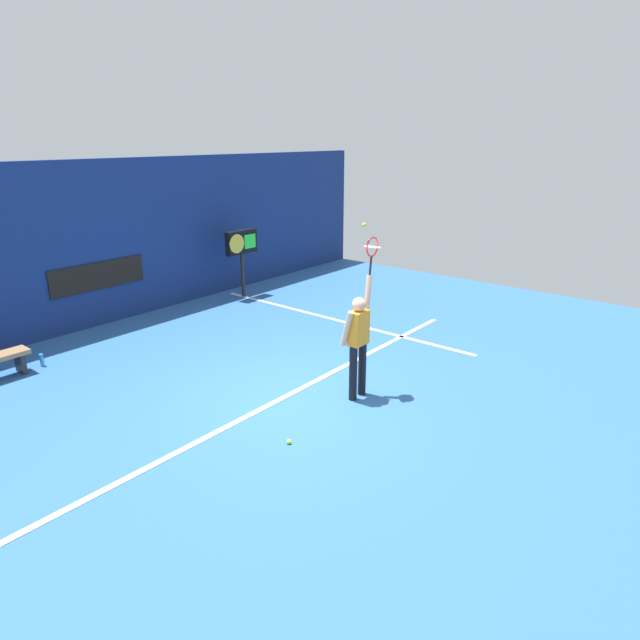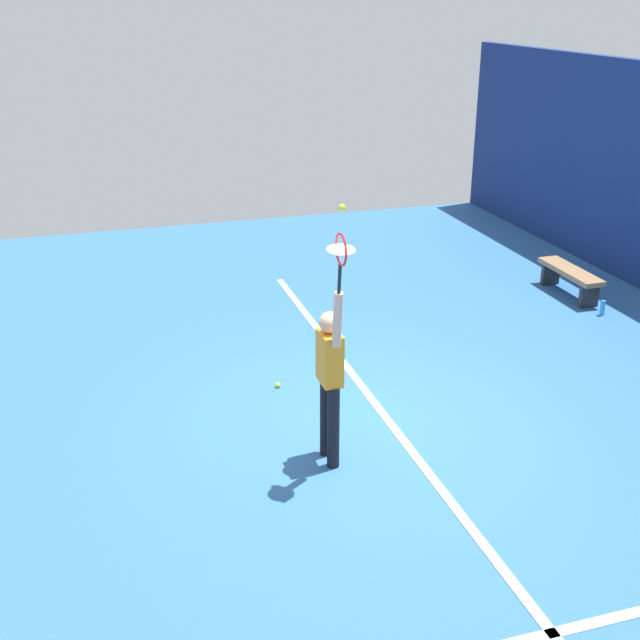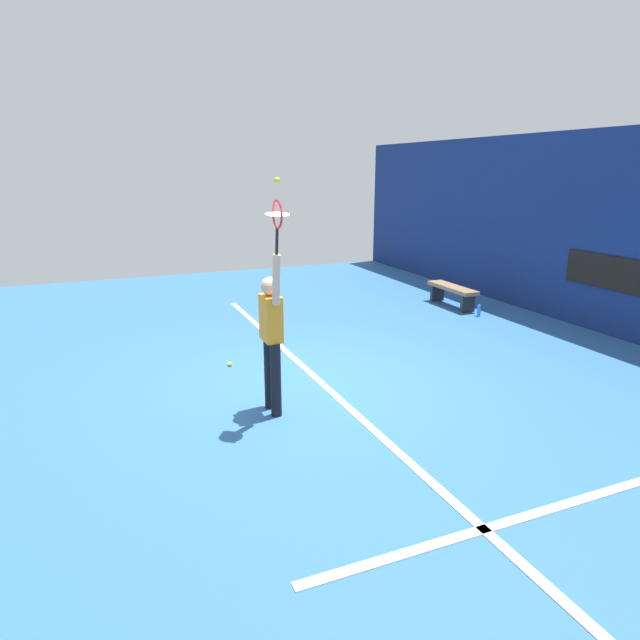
# 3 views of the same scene
# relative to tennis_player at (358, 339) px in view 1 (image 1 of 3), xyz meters

# --- Properties ---
(ground_plane) EXTENTS (18.00, 18.00, 0.00)m
(ground_plane) POSITION_rel_tennis_player_xyz_m (-0.66, 0.71, -1.01)
(ground_plane) COLOR #2D609E
(back_wall) EXTENTS (18.00, 0.20, 3.59)m
(back_wall) POSITION_rel_tennis_player_xyz_m (-0.66, 6.65, 0.79)
(back_wall) COLOR navy
(back_wall) RESTS_ON ground_plane
(sponsor_banner_center) EXTENTS (2.20, 0.03, 0.60)m
(sponsor_banner_center) POSITION_rel_tennis_player_xyz_m (-0.66, 6.53, 0.11)
(sponsor_banner_center) COLOR black
(court_baseline) EXTENTS (10.00, 0.10, 0.01)m
(court_baseline) POSITION_rel_tennis_player_xyz_m (-0.66, 0.89, -1.01)
(court_baseline) COLOR white
(court_baseline) RESTS_ON ground_plane
(court_sideline) EXTENTS (0.10, 7.00, 0.01)m
(court_sideline) POSITION_rel_tennis_player_xyz_m (2.88, 2.71, -1.01)
(court_sideline) COLOR white
(court_sideline) RESTS_ON ground_plane
(tennis_player) EXTENTS (0.56, 0.31, 1.99)m
(tennis_player) POSITION_rel_tennis_player_xyz_m (0.00, 0.00, 0.00)
(tennis_player) COLOR black
(tennis_player) RESTS_ON ground_plane
(tennis_racket) EXTENTS (0.35, 0.27, 0.62)m
(tennis_racket) POSITION_rel_tennis_player_xyz_m (0.31, -0.00, 1.38)
(tennis_racket) COLOR black
(tennis_ball) EXTENTS (0.07, 0.07, 0.07)m
(tennis_ball) POSITION_rel_tennis_player_xyz_m (0.16, 0.05, 1.77)
(tennis_ball) COLOR #CCE033
(scoreboard_clock) EXTENTS (0.96, 0.20, 1.76)m
(scoreboard_clock) POSITION_rel_tennis_player_xyz_m (2.88, 5.74, 0.37)
(scoreboard_clock) COLOR black
(scoreboard_clock) RESTS_ON ground_plane
(water_bottle) EXTENTS (0.07, 0.07, 0.24)m
(water_bottle) POSITION_rel_tennis_player_xyz_m (-2.66, 5.24, -0.89)
(water_bottle) COLOR #338CD8
(water_bottle) RESTS_ON ground_plane
(spare_ball) EXTENTS (0.07, 0.07, 0.07)m
(spare_ball) POSITION_rel_tennis_player_xyz_m (-1.78, -0.12, -0.98)
(spare_ball) COLOR #CCE033
(spare_ball) RESTS_ON ground_plane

